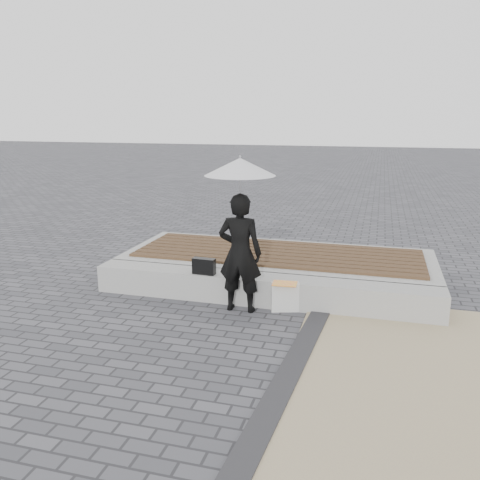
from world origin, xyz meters
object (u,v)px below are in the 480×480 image
Objects in this scene: seating_ledge at (261,289)px; handbag at (204,266)px; woman at (240,253)px; parasol at (240,167)px; canvas_tote at (285,297)px.

seating_ledge is 15.08× the size of handbag.
woman is 4.94× the size of handbag.
woman is at bearing -121.37° from seating_ledge.
woman is at bearing -90.00° from parasol.
canvas_tote is (1.20, -0.07, -0.32)m from handbag.
handbag is (-0.82, -0.13, 0.32)m from seating_ledge.
handbag reaches higher than canvas_tote.
woman reaches higher than handbag.
parasol is 1.59m from handbag.
handbag is 1.25m from canvas_tote.
parasol is 3.60× the size of handbag.
parasol reaches higher than handbag.
seating_ledge is 3.06× the size of woman.
seating_ledge and canvas_tote have the same top height.
woman is at bearing 177.29° from canvas_tote.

